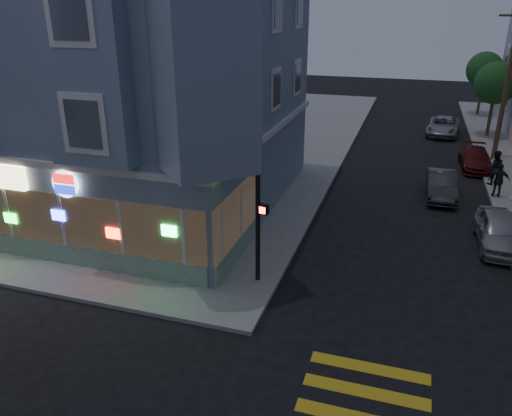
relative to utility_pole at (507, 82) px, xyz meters
The scene contains 13 objects.
ground 27.26m from the utility_pole, 116.57° to the right, with size 120.00×120.00×0.00m, color black.
sidewalk_nw 25.95m from the utility_pole, behind, with size 33.00×42.00×0.15m, color gray.
corner_building 22.24m from the utility_pole, 144.13° to the right, with size 14.60×14.60×11.40m.
utility_pole is the anchor object (origin of this frame).
street_tree_near 6.06m from the utility_pole, 88.09° to the left, with size 3.00×3.00×5.30m.
street_tree_far 14.03m from the utility_pole, 89.18° to the left, with size 3.00×3.00×5.30m.
pedestrian_a 6.76m from the utility_pole, 97.12° to the right, with size 0.91×0.71×1.87m, color black.
pedestrian_b 8.48m from the utility_pole, 95.30° to the right, with size 1.01×0.42×1.73m, color #26242C.
parked_car_a 13.98m from the utility_pole, 95.58° to the right, with size 1.64×4.08×1.39m, color #A6A9AD.
parked_car_b 9.72m from the utility_pole, 112.76° to the right, with size 1.38×3.95×1.30m, color #333638.
parked_car_c 5.03m from the utility_pole, 117.90° to the right, with size 1.69×4.15×1.20m, color #5D1615.
parked_car_d 7.73m from the utility_pole, 116.71° to the left, with size 2.16×4.69×1.30m, color #999DA3.
traffic_signal 21.49m from the utility_pole, 116.95° to the right, with size 0.62×0.57×5.06m.
Camera 1 is at (6.85, -9.67, 9.20)m, focal length 35.00 mm.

